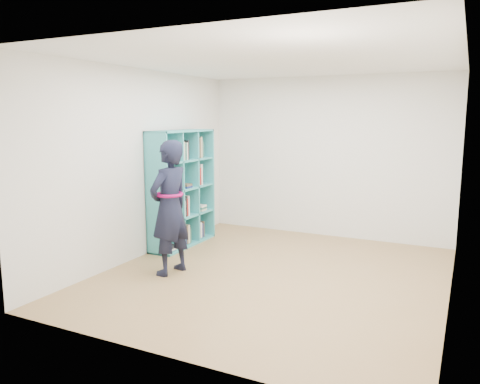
% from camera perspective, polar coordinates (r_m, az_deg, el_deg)
% --- Properties ---
extents(floor, '(4.50, 4.50, 0.00)m').
position_cam_1_polar(floor, '(5.93, 4.13, -10.09)').
color(floor, olive).
rests_on(floor, ground).
extents(ceiling, '(4.50, 4.50, 0.00)m').
position_cam_1_polar(ceiling, '(5.64, 4.44, 15.72)').
color(ceiling, white).
rests_on(ceiling, wall_back).
extents(wall_left, '(0.02, 4.50, 2.60)m').
position_cam_1_polar(wall_left, '(6.65, -11.95, 3.31)').
color(wall_left, silver).
rests_on(wall_left, floor).
extents(wall_right, '(0.02, 4.50, 2.60)m').
position_cam_1_polar(wall_right, '(5.24, 25.01, 1.14)').
color(wall_right, silver).
rests_on(wall_right, floor).
extents(wall_back, '(4.00, 0.02, 2.60)m').
position_cam_1_polar(wall_back, '(7.76, 10.52, 4.17)').
color(wall_back, silver).
rests_on(wall_back, floor).
extents(wall_front, '(4.00, 0.02, 2.60)m').
position_cam_1_polar(wall_front, '(3.67, -8.99, -1.19)').
color(wall_front, silver).
rests_on(wall_front, floor).
extents(bookshelf, '(0.38, 1.32, 1.76)m').
position_cam_1_polar(bookshelf, '(7.16, -7.32, 0.26)').
color(bookshelf, teal).
rests_on(bookshelf, floor).
extents(person, '(0.49, 0.67, 1.68)m').
position_cam_1_polar(person, '(5.85, -8.57, -1.91)').
color(person, black).
rests_on(person, floor).
extents(smartphone, '(0.01, 0.10, 0.13)m').
position_cam_1_polar(smartphone, '(6.00, -9.08, -0.58)').
color(smartphone, silver).
rests_on(smartphone, person).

